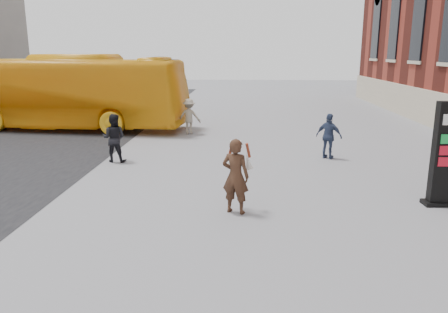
{
  "coord_description": "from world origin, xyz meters",
  "views": [
    {
      "loc": [
        -0.08,
        -9.55,
        3.76
      ],
      "look_at": [
        -0.59,
        1.31,
        1.13
      ],
      "focal_mm": 35.0,
      "sensor_mm": 36.0,
      "label": 1
    }
  ],
  "objects_px": {
    "info_pylon": "(446,155)",
    "bus": "(55,92)",
    "pedestrian_b": "(189,116)",
    "woman": "(236,175)",
    "pedestrian_c": "(329,136)",
    "pedestrian_a": "(114,138)"
  },
  "relations": [
    {
      "from": "bus",
      "to": "pedestrian_a",
      "type": "relative_size",
      "value": 7.77
    },
    {
      "from": "pedestrian_a",
      "to": "bus",
      "type": "bearing_deg",
      "value": -50.5
    },
    {
      "from": "bus",
      "to": "pedestrian_c",
      "type": "relative_size",
      "value": 8.02
    },
    {
      "from": "info_pylon",
      "to": "pedestrian_a",
      "type": "xyz_separation_m",
      "value": [
        -9.43,
        4.01,
        -0.46
      ]
    },
    {
      "from": "bus",
      "to": "pedestrian_b",
      "type": "bearing_deg",
      "value": -94.23
    },
    {
      "from": "bus",
      "to": "pedestrian_c",
      "type": "xyz_separation_m",
      "value": [
        12.35,
        -5.73,
        -1.0
      ]
    },
    {
      "from": "info_pylon",
      "to": "woman",
      "type": "xyz_separation_m",
      "value": [
        -5.12,
        -0.75,
        -0.37
      ]
    },
    {
      "from": "woman",
      "to": "pedestrian_c",
      "type": "distance_m",
      "value": 6.43
    },
    {
      "from": "pedestrian_c",
      "to": "woman",
      "type": "bearing_deg",
      "value": 92.2
    },
    {
      "from": "pedestrian_a",
      "to": "pedestrian_b",
      "type": "distance_m",
      "value": 5.67
    },
    {
      "from": "bus",
      "to": "pedestrian_b",
      "type": "height_order",
      "value": "bus"
    },
    {
      "from": "pedestrian_b",
      "to": "pedestrian_c",
      "type": "relative_size",
      "value": 1.01
    },
    {
      "from": "bus",
      "to": "pedestrian_c",
      "type": "bearing_deg",
      "value": -108.95
    },
    {
      "from": "bus",
      "to": "info_pylon",
      "type": "bearing_deg",
      "value": -120.55
    },
    {
      "from": "info_pylon",
      "to": "pedestrian_a",
      "type": "height_order",
      "value": "info_pylon"
    },
    {
      "from": "info_pylon",
      "to": "woman",
      "type": "relative_size",
      "value": 1.44
    },
    {
      "from": "pedestrian_b",
      "to": "pedestrian_c",
      "type": "distance_m",
      "value": 7.17
    },
    {
      "from": "bus",
      "to": "pedestrian_a",
      "type": "height_order",
      "value": "bus"
    },
    {
      "from": "info_pylon",
      "to": "bus",
      "type": "relative_size",
      "value": 0.2
    },
    {
      "from": "info_pylon",
      "to": "bus",
      "type": "xyz_separation_m",
      "value": [
        -14.26,
        10.55,
        0.52
      ]
    },
    {
      "from": "bus",
      "to": "pedestrian_c",
      "type": "height_order",
      "value": "bus"
    },
    {
      "from": "woman",
      "to": "bus",
      "type": "height_order",
      "value": "bus"
    }
  ]
}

